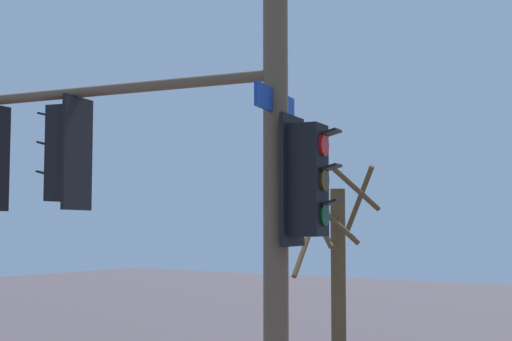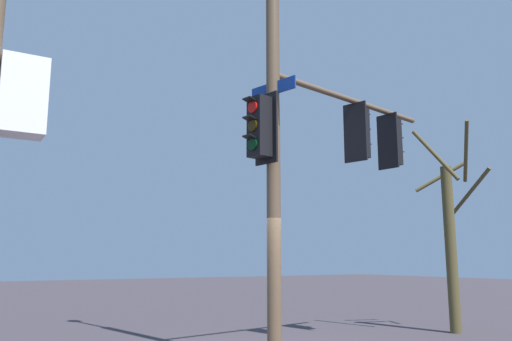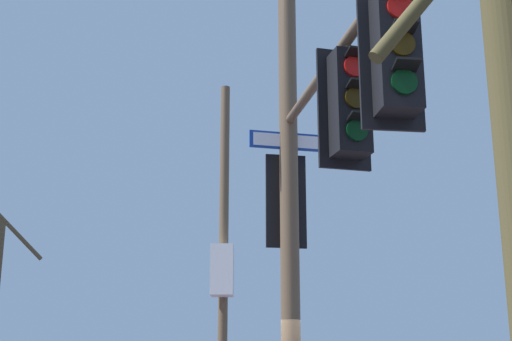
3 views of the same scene
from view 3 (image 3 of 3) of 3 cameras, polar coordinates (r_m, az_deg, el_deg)
The scene contains 2 objects.
main_signal_pole_assembly at distance 9.17m, azimuth 4.58°, elevation 3.20°, with size 3.15×5.48×9.20m.
secondary_pole_assembly at distance 14.25m, azimuth -2.60°, elevation -7.71°, with size 0.44×0.73×7.59m.
Camera 3 is at (-0.72, -9.33, 1.87)m, focal length 51.32 mm.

